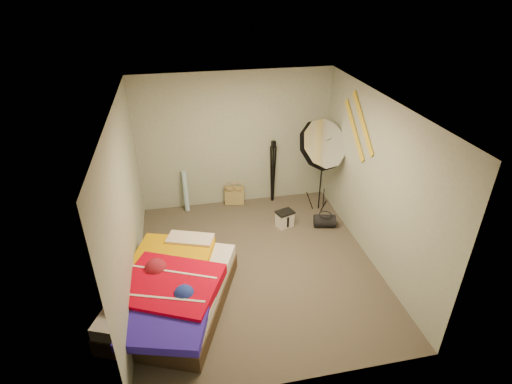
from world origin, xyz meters
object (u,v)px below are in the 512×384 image
object	(u,v)px
wrapping_roll	(186,191)
bed	(172,290)
tote_bag	(235,195)
camera_tripod	(273,167)
duffel_bag	(325,221)
camera_case	(285,219)
photo_umbrella	(321,145)

from	to	relation	value
wrapping_roll	bed	bearing A→B (deg)	-96.96
tote_bag	bed	world-z (taller)	bed
camera_tripod	duffel_bag	bearing A→B (deg)	-57.41
tote_bag	camera_case	bearing A→B (deg)	-40.35
tote_bag	bed	distance (m)	2.77
bed	duffel_bag	bearing A→B (deg)	28.00
tote_bag	camera_tripod	size ratio (longest dim) A/B	0.29
wrapping_roll	camera_case	bearing A→B (deg)	-29.32
tote_bag	duffel_bag	bearing A→B (deg)	-25.80
bed	camera_tripod	size ratio (longest dim) A/B	1.88
camera_tripod	wrapping_roll	bearing A→B (deg)	179.83
camera_case	camera_tripod	size ratio (longest dim) A/B	0.22
camera_case	bed	xyz separation A→B (m)	(-1.95, -1.55, 0.14)
photo_umbrella	tote_bag	bearing A→B (deg)	155.53
camera_case	photo_umbrella	world-z (taller)	photo_umbrella
photo_umbrella	camera_tripod	size ratio (longest dim) A/B	1.52
camera_case	photo_umbrella	xyz separation A→B (m)	(0.67, 0.30, 1.21)
duffel_bag	tote_bag	bearing A→B (deg)	155.88
wrapping_roll	duffel_bag	world-z (taller)	wrapping_roll
tote_bag	duffel_bag	size ratio (longest dim) A/B	0.99
wrapping_roll	camera_case	world-z (taller)	wrapping_roll
wrapping_roll	camera_tripod	bearing A→B (deg)	-0.17
wrapping_roll	camera_case	size ratio (longest dim) A/B	2.80
duffel_bag	photo_umbrella	world-z (taller)	photo_umbrella
tote_bag	duffel_bag	distance (m)	1.79
tote_bag	camera_case	xyz separation A→B (m)	(0.74, -0.94, -0.04)
wrapping_roll	photo_umbrella	bearing A→B (deg)	-15.04
camera_case	photo_umbrella	distance (m)	1.42
bed	photo_umbrella	distance (m)	3.38
camera_case	bed	bearing A→B (deg)	-160.46
duffel_bag	bed	size ratio (longest dim) A/B	0.16
duffel_bag	camera_tripod	bearing A→B (deg)	135.92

